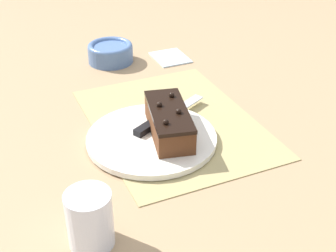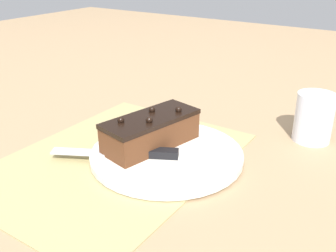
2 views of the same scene
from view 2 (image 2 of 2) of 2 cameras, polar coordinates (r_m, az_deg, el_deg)
The scene contains 6 objects.
ground_plane at distance 0.70m, azimuth -7.63°, elevation -4.93°, with size 3.00×3.00×0.00m, color #9E7F5B.
placemat_woven at distance 0.70m, azimuth -7.64°, elevation -4.79°, with size 0.46×0.34×0.00m, color tan.
cake_plate at distance 0.69m, azimuth -0.19°, elevation -4.13°, with size 0.27×0.27×0.01m.
chocolate_cake at distance 0.70m, azimuth -2.49°, elevation -0.70°, with size 0.19×0.11×0.07m.
serving_knife at distance 0.68m, azimuth -4.66°, elevation -3.92°, with size 0.12×0.21×0.01m.
drinking_glass at distance 0.80m, azimuth 20.41°, elevation 1.17°, with size 0.07×0.07×0.09m.
Camera 2 is at (-0.46, -0.41, 0.34)m, focal length 42.00 mm.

